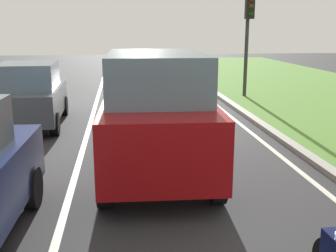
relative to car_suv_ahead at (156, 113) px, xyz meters
name	(u,v)px	position (x,y,z in m)	size (l,w,h in m)	color
ground_plane	(115,120)	(-0.85, 4.57, -1.17)	(60.00, 60.00, 0.00)	#2D2D30
lane_line_center	(91,121)	(-1.55, 4.57, -1.16)	(0.12, 32.00, 0.01)	silver
lane_line_right_edge	(232,117)	(2.75, 4.57, -1.16)	(0.12, 32.00, 0.01)	silver
curb_right	(247,115)	(3.25, 4.57, -1.11)	(0.24, 48.00, 0.12)	#9E9B93
car_suv_ahead	(156,113)	(0.00, 0.00, 0.00)	(2.12, 4.57, 2.28)	maroon
car_hatchback_far	(30,95)	(-3.15, 4.17, -0.28)	(1.84, 3.76, 1.78)	#474C51
traffic_light_near_right	(248,24)	(4.25, 8.01, 1.66)	(0.32, 0.50, 4.20)	#2D2D2D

